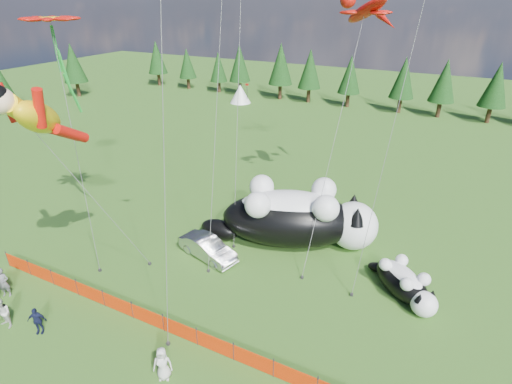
# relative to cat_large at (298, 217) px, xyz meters

# --- Properties ---
(ground) EXTENTS (160.00, 160.00, 0.00)m
(ground) POSITION_rel_cat_large_xyz_m (-4.03, -7.37, -2.05)
(ground) COLOR #0B3209
(ground) RESTS_ON ground
(safety_fence) EXTENTS (22.06, 0.06, 1.10)m
(safety_fence) POSITION_rel_cat_large_xyz_m (-4.03, -10.37, -1.55)
(safety_fence) COLOR #262626
(safety_fence) RESTS_ON ground
(tree_line) EXTENTS (90.00, 4.00, 8.00)m
(tree_line) POSITION_rel_cat_large_xyz_m (-4.03, 37.63, 1.95)
(tree_line) COLOR black
(tree_line) RESTS_ON ground
(festival_tents) EXTENTS (50.00, 3.20, 2.80)m
(festival_tents) POSITION_rel_cat_large_xyz_m (6.97, 32.63, -0.65)
(festival_tents) COLOR white
(festival_tents) RESTS_ON ground
(cat_large) EXTENTS (11.51, 7.03, 4.31)m
(cat_large) POSITION_rel_cat_large_xyz_m (0.00, 0.00, 0.00)
(cat_large) COLOR black
(cat_large) RESTS_ON ground
(cat_small) EXTENTS (4.19, 4.01, 1.87)m
(cat_small) POSITION_rel_cat_large_xyz_m (7.26, -2.29, -1.16)
(cat_small) COLOR black
(cat_small) RESTS_ON ground
(car) EXTENTS (4.38, 2.45, 1.37)m
(car) POSITION_rel_cat_large_xyz_m (-4.47, -4.06, -1.36)
(car) COLOR #B7B8BD
(car) RESTS_ON ground
(spectator_a) EXTENTS (0.78, 0.69, 1.80)m
(spectator_a) POSITION_rel_cat_large_xyz_m (-12.58, -12.19, -1.15)
(spectator_a) COLOR #5A5A5F
(spectator_a) RESTS_ON ground
(spectator_b) EXTENTS (0.87, 0.54, 1.73)m
(spectator_b) POSITION_rel_cat_large_xyz_m (-10.37, -13.73, -1.18)
(spectator_b) COLOR beige
(spectator_b) RESTS_ON ground
(spectator_c) EXTENTS (1.00, 0.87, 1.53)m
(spectator_c) POSITION_rel_cat_large_xyz_m (-8.54, -13.21, -1.28)
(spectator_c) COLOR #141837
(spectator_c) RESTS_ON ground
(spectator_e) EXTENTS (0.99, 0.88, 1.71)m
(spectator_e) POSITION_rel_cat_large_xyz_m (-1.32, -12.56, -1.19)
(spectator_e) COLOR beige
(spectator_e) RESTS_ON ground
(superhero_kite) EXTENTS (6.05, 6.64, 12.48)m
(superhero_kite) POSITION_rel_cat_large_xyz_m (-9.46, -9.88, 7.97)
(superhero_kite) COLOR yellow
(superhero_kite) RESTS_ON ground
(gecko_kite) EXTENTS (6.51, 13.42, 17.26)m
(gecko_kite) POSITION_rel_cat_large_xyz_m (1.55, 6.57, 12.18)
(gecko_kite) COLOR red
(gecko_kite) RESTS_ON ground
(flower_kite) EXTENTS (3.95, 3.72, 14.26)m
(flower_kite) POSITION_rel_cat_large_xyz_m (-11.68, -6.41, 11.82)
(flower_kite) COLOR red
(flower_kite) RESTS_ON ground
(diamond_kite_a) EXTENTS (1.31, 4.87, 16.57)m
(diamond_kite_a) POSITION_rel_cat_large_xyz_m (-4.47, -1.28, 12.69)
(diamond_kite_a) COLOR #0C59B7
(diamond_kite_a) RESTS_ON ground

